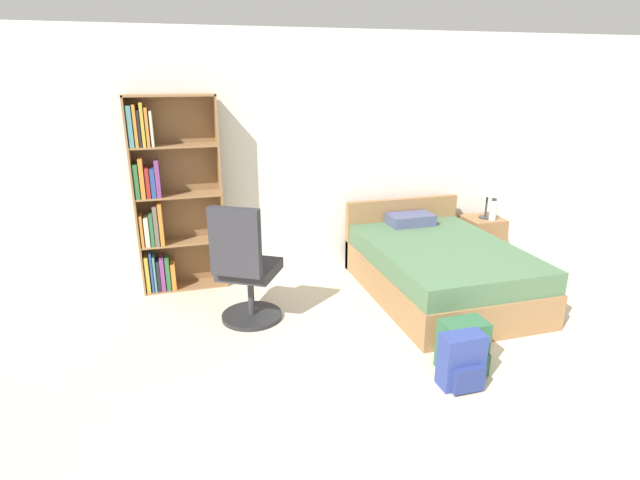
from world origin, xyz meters
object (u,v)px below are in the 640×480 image
Objects in this scene: nightstand at (481,238)px; bed at (438,267)px; bookshelf at (166,201)px; backpack_blue at (462,362)px; backpack_green at (463,348)px; water_bottle at (493,210)px; table_lamp at (488,190)px; office_chair at (245,271)px.

bed is at bearing -143.11° from nightstand.
bookshelf is 1.01× the size of bed.
nightstand reaches higher than backpack_blue.
bed is at bearing 67.40° from backpack_blue.
water_bottle is at bearing 51.66° from backpack_green.
table_lamp is at bearing 35.94° from bed.
table_lamp is (1.02, 0.74, 0.57)m from bed.
water_bottle is at bearing -3.76° from bookshelf.
water_bottle is (3.03, 0.76, 0.13)m from office_chair.
office_chair is 2.61× the size of table_lamp.
backpack_blue is (-1.65, -2.24, -0.66)m from table_lamp.
nightstand is at bearing -2.14° from bookshelf.
table_lamp is 0.24m from water_bottle.
office_chair is 3.13m from table_lamp.
backpack_blue is at bearing -128.01° from water_bottle.
bookshelf is 3.14m from backpack_green.
bookshelf is at bearing 177.62° from table_lamp.
water_bottle reaches higher than nightstand.
office_chair is at bearing 134.02° from backpack_blue.
table_lamp is (2.99, 0.85, 0.35)m from office_chair.
bookshelf is 1.75× the size of office_chair.
bed is at bearing 69.09° from backpack_green.
office_chair is 3.12m from water_bottle.
nightstand is at bearing 53.99° from backpack_green.
bed is 4.79× the size of backpack_blue.
bookshelf is at bearing 129.54° from backpack_blue.
table_lamp reaches higher than water_bottle.
water_bottle is at bearing 31.60° from bed.
bookshelf is at bearing 133.35° from backpack_green.
bookshelf reaches higher than backpack_green.
water_bottle is at bearing -68.31° from table_lamp.
water_bottle is at bearing -64.72° from nightstand.
backpack_blue is at bearing -124.05° from backpack_green.
bookshelf reaches higher than backpack_blue.
bed is 3.80× the size of nightstand.
bed is at bearing -144.06° from table_lamp.
nightstand is 2.79m from backpack_blue.
office_chair is at bearing -164.12° from table_lamp.
backpack_blue is (-1.68, -2.15, -0.44)m from water_bottle.
bed reaches higher than backpack_blue.
water_bottle is 2.77m from backpack_blue.
backpack_blue is at bearing -125.86° from nightstand.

